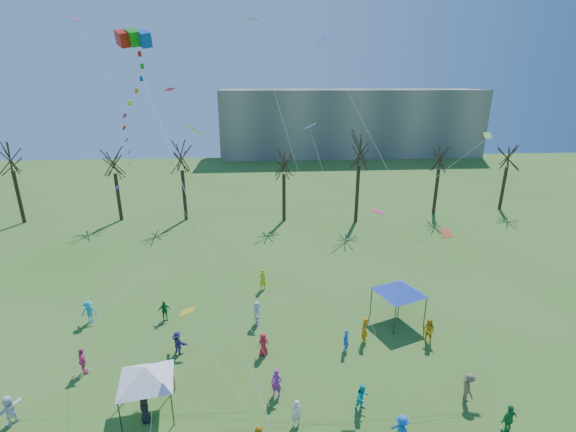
{
  "coord_description": "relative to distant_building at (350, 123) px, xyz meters",
  "views": [
    {
      "loc": [
        0.09,
        -13.18,
        17.24
      ],
      "look_at": [
        1.48,
        5.0,
        11.0
      ],
      "focal_mm": 25.0,
      "sensor_mm": 36.0,
      "label": 1
    }
  ],
  "objects": [
    {
      "name": "small_kites_aloft",
      "position": [
        -22.46,
        -71.04,
        5.3
      ],
      "size": [
        30.13,
        18.04,
        32.17
      ],
      "color": "#F9630D",
      "rests_on": "ground"
    },
    {
      "name": "bare_tree_row",
      "position": [
        -20.74,
        -45.71,
        -0.26
      ],
      "size": [
        68.9,
        9.39,
        11.38
      ],
      "color": "black",
      "rests_on": "ground"
    },
    {
      "name": "canopy_tent_white",
      "position": [
        -28.12,
        -77.32,
        -5.01
      ],
      "size": [
        3.86,
        3.86,
        2.94
      ],
      "color": "#3F3F44",
      "rests_on": "ground"
    },
    {
      "name": "distant_building",
      "position": [
        0.0,
        0.0,
        0.0
      ],
      "size": [
        60.0,
        14.0,
        15.0
      ],
      "primitive_type": "cube",
      "color": "gray",
      "rests_on": "ground"
    },
    {
      "name": "canopy_tent_blue",
      "position": [
        -11.71,
        -69.64,
        -4.77
      ],
      "size": [
        4.04,
        4.04,
        3.23
      ],
      "color": "#3F3F44",
      "rests_on": "ground"
    },
    {
      "name": "big_box_kite",
      "position": [
        -28.26,
        -73.25,
        7.47
      ],
      "size": [
        4.84,
        7.37,
        22.2
      ],
      "color": "red",
      "rests_on": "ground"
    },
    {
      "name": "festival_crowd",
      "position": [
        -22.88,
        -74.96,
        -6.64
      ],
      "size": [
        26.83,
        18.4,
        1.85
      ],
      "color": "#B22B16",
      "rests_on": "ground"
    }
  ]
}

